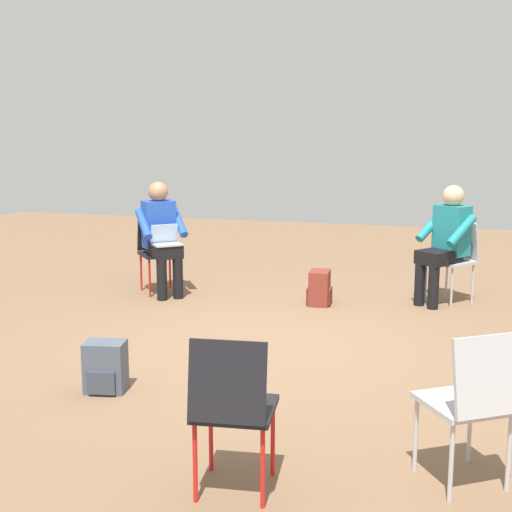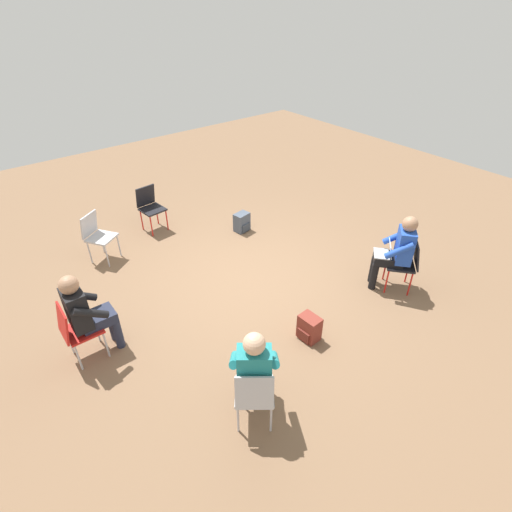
{
  "view_description": "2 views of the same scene",
  "coord_description": "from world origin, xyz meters",
  "px_view_note": "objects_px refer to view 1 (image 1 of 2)",
  "views": [
    {
      "loc": [
        5.68,
        1.39,
        1.87
      ],
      "look_at": [
        -0.16,
        -0.23,
        0.74
      ],
      "focal_mm": 50.0,
      "sensor_mm": 36.0,
      "label": 1
    },
    {
      "loc": [
        -4.0,
        3.02,
        3.91
      ],
      "look_at": [
        -0.28,
        0.04,
        0.67
      ],
      "focal_mm": 28.0,
      "sensor_mm": 36.0,
      "label": 2
    }
  ],
  "objects_px": {
    "chair_northeast": "(472,397)",
    "person_with_laptop": "(162,232)",
    "chair_northwest": "(455,255)",
    "backpack_near_laptop_user": "(319,290)",
    "chair_southwest": "(158,248)",
    "backpack_by_empty_chair": "(106,370)",
    "chair_east": "(232,403)",
    "person_in_teal": "(446,238)"
  },
  "relations": [
    {
      "from": "chair_southwest",
      "to": "backpack_near_laptop_user",
      "type": "distance_m",
      "value": 1.9
    },
    {
      "from": "backpack_near_laptop_user",
      "to": "chair_east",
      "type": "bearing_deg",
      "value": 4.15
    },
    {
      "from": "chair_southwest",
      "to": "backpack_by_empty_chair",
      "type": "height_order",
      "value": "chair_southwest"
    },
    {
      "from": "chair_northeast",
      "to": "chair_east",
      "type": "bearing_deg",
      "value": 165.82
    },
    {
      "from": "chair_southwest",
      "to": "chair_east",
      "type": "bearing_deg",
      "value": 77.68
    },
    {
      "from": "chair_east",
      "to": "person_with_laptop",
      "type": "height_order",
      "value": "person_with_laptop"
    },
    {
      "from": "chair_northwest",
      "to": "backpack_by_empty_chair",
      "type": "height_order",
      "value": "chair_northwest"
    },
    {
      "from": "chair_northeast",
      "to": "person_with_laptop",
      "type": "bearing_deg",
      "value": 98.69
    },
    {
      "from": "chair_northwest",
      "to": "backpack_near_laptop_user",
      "type": "xyz_separation_m",
      "value": [
        0.53,
        -1.35,
        -0.34
      ]
    },
    {
      "from": "chair_east",
      "to": "backpack_near_laptop_user",
      "type": "height_order",
      "value": "chair_east"
    },
    {
      "from": "chair_east",
      "to": "backpack_by_empty_chair",
      "type": "height_order",
      "value": "chair_east"
    },
    {
      "from": "chair_east",
      "to": "person_in_teal",
      "type": "distance_m",
      "value": 4.46
    },
    {
      "from": "chair_southwest",
      "to": "backpack_by_empty_chair",
      "type": "xyz_separation_m",
      "value": [
        2.94,
        0.86,
        -0.34
      ]
    },
    {
      "from": "person_in_teal",
      "to": "chair_southwest",
      "type": "bearing_deg",
      "value": 43.24
    },
    {
      "from": "person_with_laptop",
      "to": "backpack_near_laptop_user",
      "type": "height_order",
      "value": "person_with_laptop"
    },
    {
      "from": "chair_northwest",
      "to": "backpack_near_laptop_user",
      "type": "distance_m",
      "value": 1.49
    },
    {
      "from": "person_with_laptop",
      "to": "person_in_teal",
      "type": "bearing_deg",
      "value": 147.46
    },
    {
      "from": "chair_southwest",
      "to": "backpack_by_empty_chair",
      "type": "distance_m",
      "value": 3.09
    },
    {
      "from": "chair_southwest",
      "to": "backpack_near_laptop_user",
      "type": "relative_size",
      "value": 2.36
    },
    {
      "from": "chair_northeast",
      "to": "backpack_by_empty_chair",
      "type": "bearing_deg",
      "value": 130.0
    },
    {
      "from": "chair_northwest",
      "to": "person_with_laptop",
      "type": "xyz_separation_m",
      "value": [
        0.53,
        -3.1,
        0.2
      ]
    },
    {
      "from": "chair_east",
      "to": "chair_southwest",
      "type": "relative_size",
      "value": 1.0
    },
    {
      "from": "person_in_teal",
      "to": "chair_northwest",
      "type": "bearing_deg",
      "value": -90.0
    },
    {
      "from": "chair_northeast",
      "to": "person_with_laptop",
      "type": "xyz_separation_m",
      "value": [
        -3.54,
        -3.2,
        0.2
      ]
    },
    {
      "from": "chair_northwest",
      "to": "backpack_near_laptop_user",
      "type": "relative_size",
      "value": 2.36
    },
    {
      "from": "chair_southwest",
      "to": "person_with_laptop",
      "type": "height_order",
      "value": "person_with_laptop"
    },
    {
      "from": "chair_northwest",
      "to": "person_in_teal",
      "type": "relative_size",
      "value": 0.69
    },
    {
      "from": "backpack_by_empty_chair",
      "to": "chair_east",
      "type": "bearing_deg",
      "value": 48.79
    },
    {
      "from": "chair_northeast",
      "to": "person_in_teal",
      "type": "height_order",
      "value": "person_in_teal"
    },
    {
      "from": "chair_east",
      "to": "chair_southwest",
      "type": "xyz_separation_m",
      "value": [
        -4.08,
        -2.16,
        0.0
      ]
    },
    {
      "from": "chair_northeast",
      "to": "backpack_near_laptop_user",
      "type": "height_order",
      "value": "chair_northeast"
    },
    {
      "from": "chair_northeast",
      "to": "chair_southwest",
      "type": "height_order",
      "value": "same"
    },
    {
      "from": "chair_southwest",
      "to": "person_in_teal",
      "type": "bearing_deg",
      "value": 144.83
    },
    {
      "from": "chair_southwest",
      "to": "backpack_by_empty_chair",
      "type": "relative_size",
      "value": 2.36
    },
    {
      "from": "person_in_teal",
      "to": "chair_east",
      "type": "bearing_deg",
      "value": 115.83
    },
    {
      "from": "chair_northwest",
      "to": "person_with_laptop",
      "type": "distance_m",
      "value": 3.16
    },
    {
      "from": "chair_northeast",
      "to": "backpack_near_laptop_user",
      "type": "relative_size",
      "value": 2.36
    },
    {
      "from": "chair_northwest",
      "to": "backpack_by_empty_chair",
      "type": "bearing_deg",
      "value": 93.14
    },
    {
      "from": "chair_east",
      "to": "person_in_teal",
      "type": "xyz_separation_m",
      "value": [
        -4.35,
        0.96,
        0.2
      ]
    },
    {
      "from": "chair_northeast",
      "to": "chair_northwest",
      "type": "height_order",
      "value": "same"
    },
    {
      "from": "chair_northeast",
      "to": "chair_southwest",
      "type": "distance_m",
      "value": 4.94
    },
    {
      "from": "chair_southwest",
      "to": "chair_northwest",
      "type": "height_order",
      "value": "same"
    }
  ]
}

